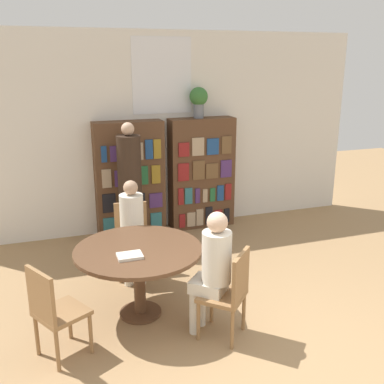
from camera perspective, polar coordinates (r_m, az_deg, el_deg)
The scene contains 13 objects.
ground_plane at distance 4.23m, azimuth 11.47°, elevation -21.53°, with size 16.00×16.00×0.00m, color #9E7A51.
wall_back at distance 6.94m, azimuth -3.77°, elevation 7.54°, with size 6.40×0.07×3.00m.
bookshelf_left at distance 6.76m, azimuth -7.89°, elevation 1.59°, with size 1.02×0.34×1.73m.
bookshelf_right at distance 7.06m, azimuth 1.21°, elevation 2.38°, with size 1.02×0.34×1.73m.
flower_vase at distance 6.86m, azimuth 0.85°, elevation 11.70°, with size 0.28×0.28×0.46m.
reading_table at distance 4.65m, azimuth -6.80°, elevation -8.36°, with size 1.30×1.30×0.75m.
chair_near_camera at distance 4.22m, azimuth -17.21°, elevation -13.98°, with size 0.54×0.54×0.89m.
chair_left_side at distance 5.61m, azimuth -7.66°, elevation -5.47°, with size 0.45×0.45×0.89m.
chair_far_side at distance 4.33m, azimuth 4.83°, elevation -12.35°, with size 0.57×0.57×0.89m.
seated_reader_left at distance 5.37m, azimuth -7.60°, elevation -4.12°, with size 0.32×0.40×1.23m.
seated_reader_right at distance 4.28m, azimuth 2.64°, elevation -9.28°, with size 0.42×0.42×1.26m.
librarian_standing at distance 6.21m, azimuth -7.94°, elevation 2.57°, with size 0.33×0.60×1.78m.
open_book_on_table at distance 4.41m, azimuth -7.90°, elevation -8.04°, with size 0.24×0.18×0.03m.
Camera 1 is at (-1.80, -2.82, 2.59)m, focal length 42.00 mm.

